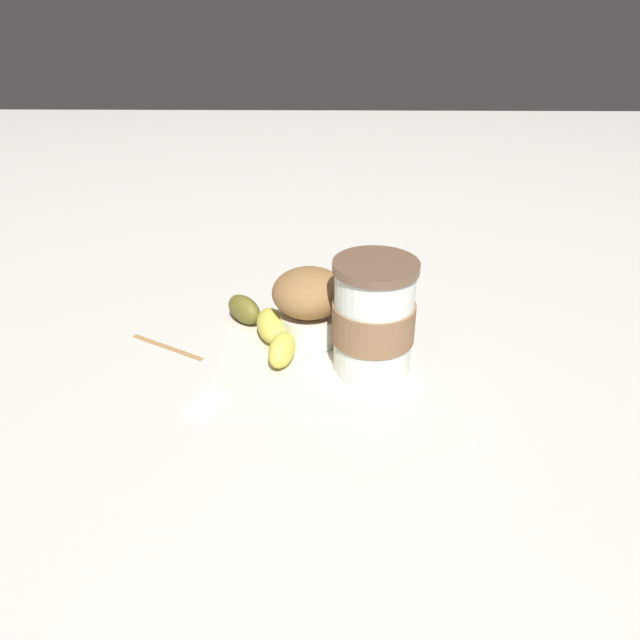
{
  "coord_description": "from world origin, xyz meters",
  "views": [
    {
      "loc": [
        -0.01,
        0.63,
        0.41
      ],
      "look_at": [
        0.0,
        0.0,
        0.05
      ],
      "focal_mm": 35.0,
      "sensor_mm": 36.0,
      "label": 1
    }
  ],
  "objects_px": {
    "coffee_cup": "(374,317)",
    "sugar_packet": "(208,401)",
    "muffin": "(309,303)",
    "banana": "(266,327)"
  },
  "relations": [
    {
      "from": "coffee_cup",
      "to": "sugar_packet",
      "type": "height_order",
      "value": "coffee_cup"
    },
    {
      "from": "muffin",
      "to": "sugar_packet",
      "type": "relative_size",
      "value": 1.88
    },
    {
      "from": "banana",
      "to": "sugar_packet",
      "type": "relative_size",
      "value": 3.21
    },
    {
      "from": "coffee_cup",
      "to": "muffin",
      "type": "relative_size",
      "value": 1.4
    },
    {
      "from": "muffin",
      "to": "banana",
      "type": "relative_size",
      "value": 0.59
    },
    {
      "from": "coffee_cup",
      "to": "sugar_packet",
      "type": "xyz_separation_m",
      "value": [
        0.18,
        0.07,
        -0.06
      ]
    },
    {
      "from": "coffee_cup",
      "to": "sugar_packet",
      "type": "distance_m",
      "value": 0.2
    },
    {
      "from": "coffee_cup",
      "to": "muffin",
      "type": "height_order",
      "value": "coffee_cup"
    },
    {
      "from": "coffee_cup",
      "to": "banana",
      "type": "height_order",
      "value": "coffee_cup"
    },
    {
      "from": "coffee_cup",
      "to": "muffin",
      "type": "distance_m",
      "value": 0.1
    }
  ]
}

